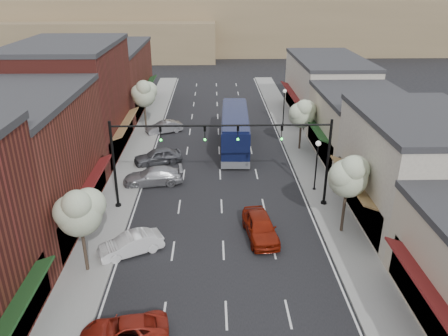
{
  "coord_description": "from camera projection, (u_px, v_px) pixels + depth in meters",
  "views": [
    {
      "loc": [
        -0.58,
        -22.0,
        16.38
      ],
      "look_at": [
        0.25,
        10.41,
        2.2
      ],
      "focal_mm": 35.0,
      "sensor_mm": 36.0,
      "label": 1
    }
  ],
  "objects": [
    {
      "name": "parked_car_b",
      "position": [
        131.0,
        244.0,
        28.0
      ],
      "size": [
        4.33,
        3.13,
        1.36
      ],
      "primitive_type": "imported",
      "rotation": [
        0.0,
        0.0,
        -1.11
      ],
      "color": "silver",
      "rests_on": "ground"
    },
    {
      "name": "curb_left",
      "position": [
        149.0,
        156.0,
        43.48
      ],
      "size": [
        0.25,
        73.0,
        0.17
      ],
      "primitive_type": "cube",
      "color": "gray",
      "rests_on": "ground"
    },
    {
      "name": "parked_car_c",
      "position": [
        153.0,
        176.0,
        37.43
      ],
      "size": [
        5.31,
        2.67,
        1.48
      ],
      "primitive_type": "imported",
      "rotation": [
        0.0,
        0.0,
        -1.45
      ],
      "color": "#9F9FA4",
      "rests_on": "ground"
    },
    {
      "name": "red_hatchback",
      "position": [
        260.0,
        227.0,
        29.71
      ],
      "size": [
        2.51,
        5.01,
        1.64
      ],
      "primitive_type": "imported",
      "rotation": [
        0.0,
        0.0,
        0.12
      ],
      "color": "maroon",
      "rests_on": "ground"
    },
    {
      "name": "parked_car_a",
      "position": [
        124.0,
        331.0,
        21.2
      ],
      "size": [
        4.59,
        2.69,
        1.2
      ],
      "primitive_type": "imported",
      "rotation": [
        0.0,
        0.0,
        -1.4
      ],
      "color": "maroon",
      "rests_on": "ground"
    },
    {
      "name": "tree_left_far",
      "position": [
        144.0,
        93.0,
        48.45
      ],
      "size": [
        2.85,
        2.65,
        6.13
      ],
      "color": "#47382B",
      "rests_on": "ground"
    },
    {
      "name": "sidewalk_left",
      "position": [
        135.0,
        156.0,
        43.44
      ],
      "size": [
        2.8,
        73.0,
        0.15
      ],
      "primitive_type": "cube",
      "color": "gray",
      "rests_on": "ground"
    },
    {
      "name": "bldg_right_midfar",
      "position": [
        360.0,
        126.0,
        42.27
      ],
      "size": [
        9.14,
        12.1,
        6.4
      ],
      "color": "#B7A891",
      "rests_on": "ground"
    },
    {
      "name": "bldg_left_midfar",
      "position": [
        73.0,
        100.0,
        42.55
      ],
      "size": [
        10.14,
        14.1,
        10.9
      ],
      "color": "maroon",
      "rests_on": "ground"
    },
    {
      "name": "tree_right_far",
      "position": [
        302.0,
        113.0,
        43.59
      ],
      "size": [
        2.85,
        2.65,
        5.43
      ],
      "color": "#47382B",
      "rests_on": "ground"
    },
    {
      "name": "signal_mast_left",
      "position": [
        145.0,
        152.0,
        32.07
      ],
      "size": [
        8.22,
        0.46,
        7.0
      ],
      "color": "black",
      "rests_on": "ground"
    },
    {
      "name": "lamp_post_far",
      "position": [
        284.0,
        101.0,
        51.35
      ],
      "size": [
        0.44,
        0.44,
        4.44
      ],
      "color": "black",
      "rests_on": "ground"
    },
    {
      "name": "hill_far",
      "position": [
        215.0,
        24.0,
        106.75
      ],
      "size": [
        120.0,
        30.0,
        12.0
      ],
      "primitive_type": "cube",
      "color": "#7A6647",
      "rests_on": "ground"
    },
    {
      "name": "signal_mast_right",
      "position": [
        297.0,
        150.0,
        32.33
      ],
      "size": [
        8.22,
        0.46,
        7.0
      ],
      "color": "black",
      "rests_on": "ground"
    },
    {
      "name": "coach_bus",
      "position": [
        235.0,
        130.0,
        45.07
      ],
      "size": [
        3.14,
        12.37,
        3.75
      ],
      "rotation": [
        0.0,
        0.0,
        -0.04
      ],
      "color": "#0D1335",
      "rests_on": "ground"
    },
    {
      "name": "bldg_right_far",
      "position": [
        326.0,
        88.0,
        54.89
      ],
      "size": [
        9.14,
        16.1,
        7.4
      ],
      "color": "beige",
      "rests_on": "ground"
    },
    {
      "name": "ground",
      "position": [
        224.0,
        269.0,
        26.73
      ],
      "size": [
        160.0,
        160.0,
        0.0
      ],
      "primitive_type": "plane",
      "color": "black",
      "rests_on": "ground"
    },
    {
      "name": "hill_near",
      "position": [
        102.0,
        39.0,
        95.97
      ],
      "size": [
        50.0,
        20.0,
        8.0
      ],
      "primitive_type": "cube",
      "color": "#7A6647",
      "rests_on": "ground"
    },
    {
      "name": "tree_left_near",
      "position": [
        79.0,
        211.0,
        24.79
      ],
      "size": [
        2.85,
        2.65,
        5.69
      ],
      "color": "#47382B",
      "rests_on": "ground"
    },
    {
      "name": "sidewalk_right",
      "position": [
        303.0,
        154.0,
        43.84
      ],
      "size": [
        2.8,
        73.0,
        0.15
      ],
      "primitive_type": "cube",
      "color": "gray",
      "rests_on": "ground"
    },
    {
      "name": "lamp_post_near",
      "position": [
        317.0,
        158.0,
        35.33
      ],
      "size": [
        0.44,
        0.44,
        4.44
      ],
      "color": "black",
      "rests_on": "ground"
    },
    {
      "name": "tree_right_near",
      "position": [
        349.0,
        175.0,
        28.75
      ],
      "size": [
        2.85,
        2.65,
        5.95
      ],
      "color": "#47382B",
      "rests_on": "ground"
    },
    {
      "name": "bldg_right_midnear",
      "position": [
        415.0,
        169.0,
        30.98
      ],
      "size": [
        9.14,
        12.1,
        7.9
      ],
      "color": "beige",
      "rests_on": "ground"
    },
    {
      "name": "curb_right",
      "position": [
        289.0,
        154.0,
        43.81
      ],
      "size": [
        0.25,
        73.0,
        0.17
      ],
      "primitive_type": "cube",
      "color": "gray",
      "rests_on": "ground"
    },
    {
      "name": "parked_car_e",
      "position": [
        164.0,
        127.0,
        49.88
      ],
      "size": [
        4.34,
        3.0,
        1.36
      ],
      "primitive_type": "imported",
      "rotation": [
        0.0,
        0.0,
        -1.15
      ],
      "color": "#96969B",
      "rests_on": "ground"
    },
    {
      "name": "bldg_left_midnear",
      "position": [
        16.0,
        163.0,
        30.02
      ],
      "size": [
        10.14,
        14.1,
        9.4
      ],
      "color": "maroon",
      "rests_on": "ground"
    },
    {
      "name": "bldg_left_far",
      "position": [
        110.0,
        78.0,
        57.7
      ],
      "size": [
        10.14,
        18.1,
        8.4
      ],
      "color": "maroon",
      "rests_on": "ground"
    },
    {
      "name": "parked_car_d",
      "position": [
        158.0,
        156.0,
        41.54
      ],
      "size": [
        4.86,
        3.2,
        1.54
      ],
      "primitive_type": "imported",
      "rotation": [
        0.0,
        0.0,
        -1.24
      ],
      "color": "#505157",
      "rests_on": "ground"
    }
  ]
}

